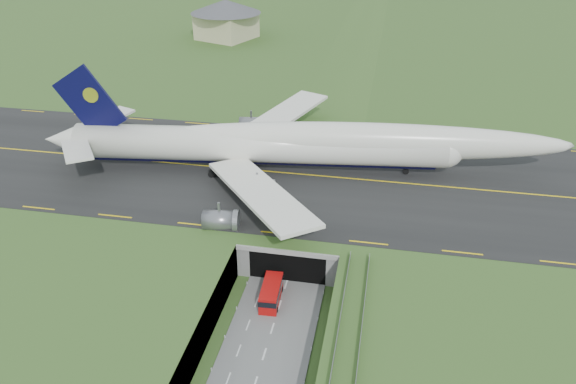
# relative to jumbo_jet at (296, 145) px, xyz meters

# --- Properties ---
(ground) EXTENTS (900.00, 900.00, 0.00)m
(ground) POSITION_rel_jumbo_jet_xyz_m (3.31, -34.32, -11.64)
(ground) COLOR #324F1F
(ground) RESTS_ON ground
(airfield_deck) EXTENTS (800.00, 800.00, 6.00)m
(airfield_deck) POSITION_rel_jumbo_jet_xyz_m (3.31, -34.32, -8.64)
(airfield_deck) COLOR gray
(airfield_deck) RESTS_ON ground
(trench_road) EXTENTS (12.00, 75.00, 0.20)m
(trench_road) POSITION_rel_jumbo_jet_xyz_m (3.31, -41.82, -11.54)
(trench_road) COLOR slate
(trench_road) RESTS_ON ground
(taxiway) EXTENTS (800.00, 44.00, 0.18)m
(taxiway) POSITION_rel_jumbo_jet_xyz_m (3.31, -1.32, -5.55)
(taxiway) COLOR black
(taxiway) RESTS_ON airfield_deck
(tunnel_portal) EXTENTS (17.00, 22.30, 6.00)m
(tunnel_portal) POSITION_rel_jumbo_jet_xyz_m (3.31, -17.61, -8.30)
(tunnel_portal) COLOR gray
(tunnel_portal) RESTS_ON ground
(jumbo_jet) EXTENTS (99.52, 62.75, 20.91)m
(jumbo_jet) POSITION_rel_jumbo_jet_xyz_m (0.00, 0.00, 0.00)
(jumbo_jet) COLOR white
(jumbo_jet) RESTS_ON ground
(shuttle_tram) EXTENTS (3.02, 7.20, 2.90)m
(shuttle_tram) POSITION_rel_jumbo_jet_xyz_m (1.88, -31.46, -10.04)
(shuttle_tram) COLOR #B30C0B
(shuttle_tram) RESTS_ON ground
(service_building) EXTENTS (31.96, 31.96, 13.46)m
(service_building) POSITION_rel_jumbo_jet_xyz_m (-43.02, 99.73, 2.33)
(service_building) COLOR #C5BD8E
(service_building) RESTS_ON ground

